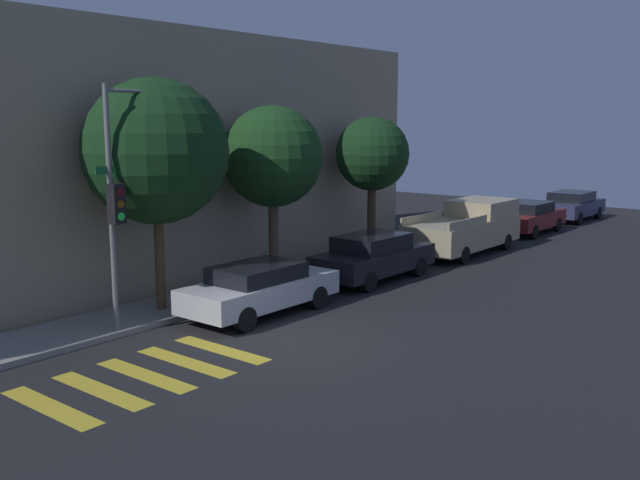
{
  "coord_description": "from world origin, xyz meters",
  "views": [
    {
      "loc": [
        -11.34,
        -10.11,
        4.89
      ],
      "look_at": [
        3.76,
        2.1,
        1.6
      ],
      "focal_mm": 40.0,
      "sensor_mm": 36.0,
      "label": 1
    }
  ],
  "objects_px": {
    "traffic_light_pole": "(130,176)",
    "tree_near_corner": "(156,152)",
    "sedan_middle": "(373,256)",
    "sedan_tail_of_row": "(572,205)",
    "pickup_truck": "(466,227)",
    "tree_far_end": "(372,155)",
    "sedan_far_end": "(528,217)",
    "tree_midblock": "(273,157)",
    "sedan_near_corner": "(260,288)"
  },
  "relations": [
    {
      "from": "sedan_tail_of_row",
      "to": "tree_far_end",
      "type": "xyz_separation_m",
      "value": [
        -14.33,
        1.98,
        2.94
      ]
    },
    {
      "from": "sedan_middle",
      "to": "tree_midblock",
      "type": "relative_size",
      "value": 0.83
    },
    {
      "from": "sedan_middle",
      "to": "tree_near_corner",
      "type": "relative_size",
      "value": 0.75
    },
    {
      "from": "sedan_near_corner",
      "to": "sedan_far_end",
      "type": "bearing_deg",
      "value": 0.0
    },
    {
      "from": "sedan_middle",
      "to": "sedan_near_corner",
      "type": "bearing_deg",
      "value": 180.0
    },
    {
      "from": "tree_midblock",
      "to": "traffic_light_pole",
      "type": "bearing_deg",
      "value": -172.72
    },
    {
      "from": "traffic_light_pole",
      "to": "tree_midblock",
      "type": "height_order",
      "value": "traffic_light_pole"
    },
    {
      "from": "sedan_middle",
      "to": "sedan_tail_of_row",
      "type": "height_order",
      "value": "sedan_middle"
    },
    {
      "from": "traffic_light_pole",
      "to": "sedan_tail_of_row",
      "type": "height_order",
      "value": "traffic_light_pole"
    },
    {
      "from": "pickup_truck",
      "to": "tree_near_corner",
      "type": "relative_size",
      "value": 0.93
    },
    {
      "from": "traffic_light_pole",
      "to": "sedan_tail_of_row",
      "type": "distance_m",
      "value": 25.13
    },
    {
      "from": "sedan_far_end",
      "to": "tree_midblock",
      "type": "xyz_separation_m",
      "value": [
        -14.14,
        1.98,
        3.08
      ]
    },
    {
      "from": "sedan_middle",
      "to": "tree_near_corner",
      "type": "height_order",
      "value": "tree_near_corner"
    },
    {
      "from": "sedan_middle",
      "to": "sedan_far_end",
      "type": "distance_m",
      "value": 11.79
    },
    {
      "from": "pickup_truck",
      "to": "tree_midblock",
      "type": "xyz_separation_m",
      "value": [
        -8.41,
        1.98,
        2.88
      ]
    },
    {
      "from": "sedan_near_corner",
      "to": "sedan_tail_of_row",
      "type": "xyz_separation_m",
      "value": [
        22.08,
        0.0,
        0.05
      ]
    },
    {
      "from": "traffic_light_pole",
      "to": "sedan_far_end",
      "type": "relative_size",
      "value": 1.35
    },
    {
      "from": "sedan_tail_of_row",
      "to": "tree_far_end",
      "type": "relative_size",
      "value": 0.88
    },
    {
      "from": "sedan_middle",
      "to": "pickup_truck",
      "type": "height_order",
      "value": "pickup_truck"
    },
    {
      "from": "sedan_middle",
      "to": "tree_midblock",
      "type": "xyz_separation_m",
      "value": [
        -2.35,
        1.98,
        3.06
      ]
    },
    {
      "from": "sedan_middle",
      "to": "tree_midblock",
      "type": "distance_m",
      "value": 4.34
    },
    {
      "from": "sedan_near_corner",
      "to": "tree_near_corner",
      "type": "height_order",
      "value": "tree_near_corner"
    },
    {
      "from": "traffic_light_pole",
      "to": "pickup_truck",
      "type": "bearing_deg",
      "value": -5.22
    },
    {
      "from": "sedan_middle",
      "to": "tree_near_corner",
      "type": "distance_m",
      "value": 7.64
    },
    {
      "from": "pickup_truck",
      "to": "tree_midblock",
      "type": "relative_size",
      "value": 1.04
    },
    {
      "from": "tree_midblock",
      "to": "tree_far_end",
      "type": "xyz_separation_m",
      "value": [
        5.08,
        0.0,
        -0.12
      ]
    },
    {
      "from": "traffic_light_pole",
      "to": "tree_near_corner",
      "type": "bearing_deg",
      "value": 28.41
    },
    {
      "from": "sedan_near_corner",
      "to": "sedan_middle",
      "type": "height_order",
      "value": "sedan_middle"
    },
    {
      "from": "sedan_far_end",
      "to": "tree_midblock",
      "type": "bearing_deg",
      "value": 172.03
    },
    {
      "from": "sedan_far_end",
      "to": "sedan_tail_of_row",
      "type": "bearing_deg",
      "value": 0.0
    },
    {
      "from": "sedan_tail_of_row",
      "to": "tree_midblock",
      "type": "distance_m",
      "value": 19.74
    },
    {
      "from": "sedan_middle",
      "to": "pickup_truck",
      "type": "xyz_separation_m",
      "value": [
        6.05,
        0.0,
        0.18
      ]
    },
    {
      "from": "pickup_truck",
      "to": "tree_near_corner",
      "type": "distance_m",
      "value": 13.17
    },
    {
      "from": "tree_near_corner",
      "to": "tree_far_end",
      "type": "xyz_separation_m",
      "value": [
        9.3,
        -0.0,
        -0.42
      ]
    },
    {
      "from": "tree_near_corner",
      "to": "sedan_near_corner",
      "type": "bearing_deg",
      "value": -52.03
    },
    {
      "from": "sedan_near_corner",
      "to": "tree_near_corner",
      "type": "relative_size",
      "value": 0.73
    },
    {
      "from": "pickup_truck",
      "to": "sedan_tail_of_row",
      "type": "xyz_separation_m",
      "value": [
        11.0,
        0.0,
        -0.19
      ]
    },
    {
      "from": "sedan_far_end",
      "to": "tree_midblock",
      "type": "height_order",
      "value": "tree_midblock"
    },
    {
      "from": "pickup_truck",
      "to": "traffic_light_pole",
      "type": "bearing_deg",
      "value": 174.78
    },
    {
      "from": "sedan_tail_of_row",
      "to": "tree_far_end",
      "type": "bearing_deg",
      "value": 172.14
    },
    {
      "from": "sedan_tail_of_row",
      "to": "tree_midblock",
      "type": "bearing_deg",
      "value": 174.18
    },
    {
      "from": "traffic_light_pole",
      "to": "tree_far_end",
      "type": "xyz_separation_m",
      "value": [
        10.6,
        0.71,
        0.06
      ]
    },
    {
      "from": "tree_near_corner",
      "to": "sedan_tail_of_row",
      "type": "bearing_deg",
      "value": -4.79
    },
    {
      "from": "sedan_middle",
      "to": "tree_far_end",
      "type": "relative_size",
      "value": 0.88
    },
    {
      "from": "traffic_light_pole",
      "to": "tree_near_corner",
      "type": "height_order",
      "value": "tree_near_corner"
    },
    {
      "from": "sedan_near_corner",
      "to": "tree_near_corner",
      "type": "distance_m",
      "value": 4.24
    },
    {
      "from": "traffic_light_pole",
      "to": "sedan_tail_of_row",
      "type": "relative_size",
      "value": 1.28
    },
    {
      "from": "pickup_truck",
      "to": "sedan_far_end",
      "type": "relative_size",
      "value": 1.31
    },
    {
      "from": "tree_midblock",
      "to": "sedan_near_corner",
      "type": "bearing_deg",
      "value": -143.53
    },
    {
      "from": "traffic_light_pole",
      "to": "sedan_far_end",
      "type": "distance_m",
      "value": 19.92
    }
  ]
}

